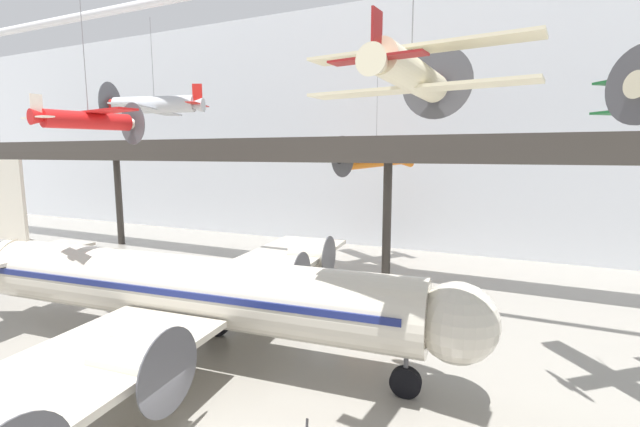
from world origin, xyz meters
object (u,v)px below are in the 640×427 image
at_px(suspended_plane_orange_highwing, 376,159).
at_px(suspended_plane_cream_biplane, 412,73).
at_px(airliner_silver_main, 179,289).
at_px(suspended_plane_red_highwing, 89,119).
at_px(suspended_plane_silver_racer, 155,105).

bearing_deg(suspended_plane_orange_highwing, suspended_plane_cream_biplane, 54.35).
height_order(airliner_silver_main, suspended_plane_red_highwing, suspended_plane_red_highwing).
relative_size(suspended_plane_cream_biplane, suspended_plane_silver_racer, 0.95).
bearing_deg(airliner_silver_main, suspended_plane_orange_highwing, 75.23).
xyz_separation_m(airliner_silver_main, suspended_plane_silver_racer, (-10.11, 9.00, 10.11)).
distance_m(airliner_silver_main, suspended_plane_red_highwing, 9.45).
bearing_deg(airliner_silver_main, suspended_plane_cream_biplane, -14.74).
bearing_deg(suspended_plane_red_highwing, suspended_plane_cream_biplane, -84.12).
xyz_separation_m(suspended_plane_cream_biplane, suspended_plane_silver_racer, (-21.67, 10.96, 1.12)).
relative_size(suspended_plane_orange_highwing, suspended_plane_silver_racer, 1.29).
height_order(suspended_plane_red_highwing, suspended_plane_silver_racer, suspended_plane_silver_racer).
relative_size(suspended_plane_red_highwing, suspended_plane_orange_highwing, 0.80).
bearing_deg(suspended_plane_orange_highwing, suspended_plane_silver_racer, -15.09).
bearing_deg(suspended_plane_orange_highwing, suspended_plane_red_highwing, 13.74).
height_order(airliner_silver_main, suspended_plane_orange_highwing, suspended_plane_orange_highwing).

